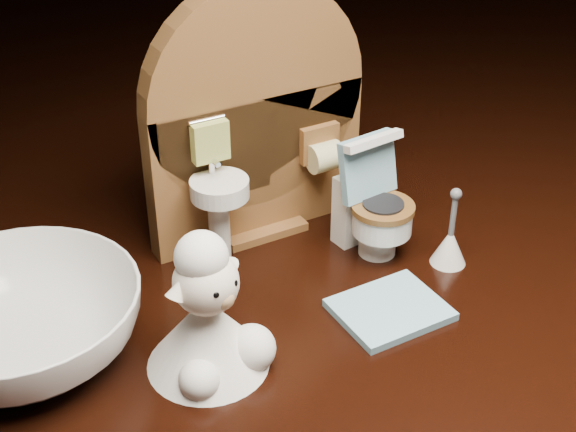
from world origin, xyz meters
name	(u,v)px	position (x,y,z in m)	size (l,w,h in m)	color
backdrop_panel	(255,129)	(0.00, 0.06, 0.07)	(0.13, 0.05, 0.15)	brown
toy_toilet	(372,209)	(0.05, 0.01, 0.03)	(0.04, 0.05, 0.07)	white
bath_mat	(390,310)	(0.02, -0.04, 0.00)	(0.05, 0.04, 0.00)	#7DB3C8
toilet_brush	(450,244)	(0.08, -0.02, 0.01)	(0.02, 0.02, 0.05)	white
plush_lamb	(209,322)	(-0.07, -0.03, 0.03)	(0.06, 0.06, 0.08)	white
ceramic_bowl	(21,324)	(-0.15, 0.02, 0.02)	(0.11, 0.11, 0.04)	white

